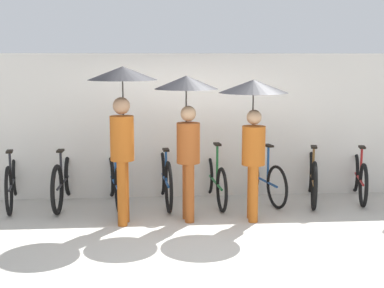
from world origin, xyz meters
TOP-DOWN VIEW (x-y plane):
  - ground_plane at (0.00, 0.00)m, footprint 30.00×30.00m
  - back_wall at (0.00, 2.02)m, footprint 13.44×0.12m
  - parked_bicycle_0 at (-2.72, 1.63)m, footprint 0.46×1.80m
  - parked_bicycle_1 at (-1.94, 1.61)m, footprint 0.44×1.78m
  - parked_bicycle_2 at (-1.17, 1.56)m, footprint 0.50×1.71m
  - parked_bicycle_3 at (-0.39, 1.58)m, footprint 0.44×1.82m
  - parked_bicycle_4 at (0.39, 1.57)m, footprint 0.44×1.76m
  - parked_bicycle_5 at (1.16, 1.62)m, footprint 0.54×1.60m
  - parked_bicycle_6 at (1.95, 1.56)m, footprint 0.59×1.77m
  - parked_bicycle_7 at (2.72, 1.59)m, footprint 0.56×1.60m
  - pedestrian_leading at (-0.97, 0.64)m, footprint 0.94×0.94m
  - pedestrian_center at (-0.10, 0.73)m, footprint 0.88×0.88m
  - pedestrian_trailing at (0.81, 0.68)m, footprint 0.96×0.96m

SIDE VIEW (x-z plane):
  - ground_plane at x=0.00m, z-range 0.00..0.00m
  - parked_bicycle_7 at x=2.72m, z-range -0.14..0.85m
  - parked_bicycle_5 at x=1.16m, z-range -0.18..0.90m
  - parked_bicycle_4 at x=0.39m, z-range -0.15..0.87m
  - parked_bicycle_2 at x=-1.17m, z-range -0.13..0.85m
  - parked_bicycle_0 at x=-2.72m, z-range -0.16..0.92m
  - parked_bicycle_1 at x=-1.94m, z-range -0.15..0.91m
  - parked_bicycle_6 at x=1.95m, z-range -0.15..0.91m
  - parked_bicycle_3 at x=-0.39m, z-range -0.15..0.94m
  - back_wall at x=0.00m, z-range 0.00..2.32m
  - pedestrian_center at x=-0.10m, z-range 0.52..2.52m
  - pedestrian_trailing at x=0.81m, z-range 0.55..2.50m
  - pedestrian_leading at x=-0.97m, z-range 0.57..2.71m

